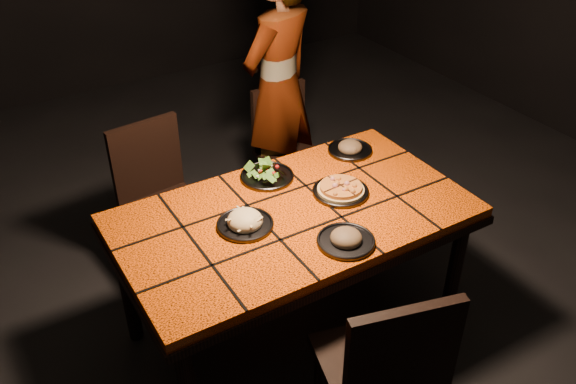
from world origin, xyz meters
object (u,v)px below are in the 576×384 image
dining_table (294,225)px  diner (278,88)px  chair_far_left (158,191)px  chair_near (386,367)px  chair_far_right (286,142)px  plate_pizza (341,190)px  plate_pasta (245,222)px

dining_table → diner: bearing=62.9°
chair_far_left → diner: size_ratio=0.55×
chair_near → diner: bearing=-94.1°
chair_far_right → plate_pizza: 1.07m
diner → chair_far_right: bearing=67.7°
dining_table → plate_pasta: bearing=176.5°
chair_far_right → dining_table: bearing=-119.3°
chair_near → chair_far_right: (0.64, 1.79, -0.06)m
diner → plate_pizza: diner is taller
diner → plate_pasta: size_ratio=6.40×
chair_far_right → diner: 0.35m
dining_table → chair_near: (-0.08, -0.79, -0.13)m
diner → dining_table: bearing=40.7°
dining_table → plate_pasta: 0.26m
dining_table → chair_far_left: chair_far_left is taller
plate_pizza → diner: bearing=74.9°
chair_near → plate_pasta: bearing=-63.8°
diner → plate_pizza: (-0.29, -1.08, -0.04)m
dining_table → chair_far_right: size_ratio=1.96×
chair_near → plate_pasta: 0.85m
chair_far_left → plate_pasta: chair_far_left is taller
chair_near → chair_far_right: chair_near is taller
chair_far_right → plate_pasta: bearing=-129.2°
dining_table → chair_near: bearing=-95.6°
plate_pasta → dining_table: bearing=-3.5°
dining_table → chair_far_right: bearing=60.8°
chair_far_left → plate_pasta: bearing=-88.0°
diner → plate_pizza: 1.12m
dining_table → chair_far_right: chair_far_right is taller
plate_pasta → chair_far_left: bearing=98.3°
chair_near → chair_far_right: size_ratio=1.14×
chair_far_left → chair_far_right: 0.94m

